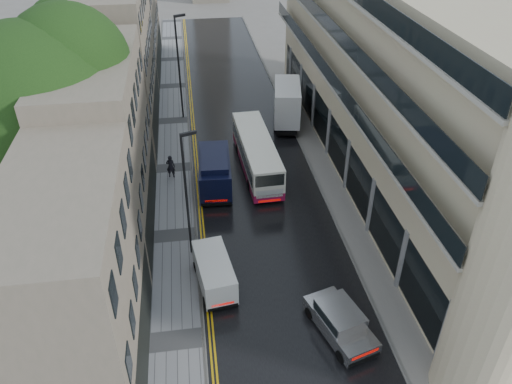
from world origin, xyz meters
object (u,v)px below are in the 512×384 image
object	(u,v)px
tree_near	(43,140)
lamp_post_near	(187,198)
silver_hatchback	(342,350)
white_van	(205,294)
cream_bus	(250,174)
navy_van	(201,185)
pedestrian	(171,166)
tree_far	(84,70)
white_lorry	(276,110)
lamp_post_far	(179,69)

from	to	relation	value
tree_near	lamp_post_near	distance (m)	8.53
silver_hatchback	tree_near	bearing A→B (deg)	125.12
white_van	tree_near	bearing A→B (deg)	131.79
white_van	cream_bus	bearing A→B (deg)	62.77
tree_near	white_van	size ratio (longest dim) A/B	3.43
navy_van	pedestrian	size ratio (longest dim) A/B	3.05
tree_far	silver_hatchback	size ratio (longest dim) A/B	2.93
tree_near	silver_hatchback	xyz separation A→B (m)	(14.34, -11.36, -6.13)
pedestrian	white_lorry	bearing A→B (deg)	-132.10
tree_far	white_lorry	size ratio (longest dim) A/B	1.74
cream_bus	silver_hatchback	xyz separation A→B (m)	(2.36, -15.12, -0.52)
cream_bus	navy_van	xyz separation A→B (m)	(-3.49, -1.02, 0.08)
white_van	lamp_post_far	xyz separation A→B (m)	(-0.67, 23.39, 3.70)
lamp_post_near	white_van	bearing A→B (deg)	-100.37
tree_far	navy_van	xyz separation A→B (m)	(8.19, -10.25, -4.82)
silver_hatchback	navy_van	bearing A→B (deg)	96.02
white_lorry	lamp_post_near	world-z (taller)	lamp_post_near
white_van	navy_van	bearing A→B (deg)	80.44
cream_bus	lamp_post_far	xyz separation A→B (m)	(-4.45, 12.65, 3.30)
navy_van	lamp_post_far	size ratio (longest dim) A/B	0.60
tree_near	cream_bus	distance (m)	13.75
silver_hatchback	pedestrian	distance (m)	19.24
lamp_post_near	tree_near	bearing A→B (deg)	143.17
cream_bus	white_van	size ratio (longest dim) A/B	2.38
white_lorry	white_van	size ratio (longest dim) A/B	1.77
silver_hatchback	lamp_post_near	size ratio (longest dim) A/B	0.54
pedestrian	silver_hatchback	bearing A→B (deg)	125.82
silver_hatchback	lamp_post_far	size ratio (longest dim) A/B	0.47
white_lorry	silver_hatchback	distance (m)	24.19
tree_far	lamp_post_far	world-z (taller)	tree_far
tree_far	tree_near	bearing A→B (deg)	-91.32
lamp_post_near	white_lorry	bearing A→B (deg)	44.97
cream_bus	tree_far	bearing A→B (deg)	139.27
white_lorry	pedestrian	xyz separation A→B (m)	(-8.98, -6.59, -0.89)
white_lorry	tree_near	bearing A→B (deg)	-130.23
cream_bus	pedestrian	world-z (taller)	cream_bus
lamp_post_near	pedestrian	bearing A→B (deg)	79.47
pedestrian	lamp_post_far	world-z (taller)	lamp_post_far
white_van	lamp_post_near	size ratio (longest dim) A/B	0.51
lamp_post_near	cream_bus	bearing A→B (deg)	37.38
tree_near	white_van	bearing A→B (deg)	-40.37
pedestrian	tree_near	bearing A→B (deg)	55.42
silver_hatchback	pedestrian	bearing A→B (deg)	97.73
white_van	pedestrian	distance (m)	13.27
navy_van	lamp_post_near	xyz separation A→B (m)	(-0.89, -5.33, 2.68)
white_lorry	white_van	distance (m)	21.05
lamp_post_far	white_van	bearing A→B (deg)	-112.37
tree_near	tree_far	distance (m)	13.02
cream_bus	pedestrian	xyz separation A→B (m)	(-5.53, 2.42, -0.32)
white_lorry	pedestrian	bearing A→B (deg)	-133.58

